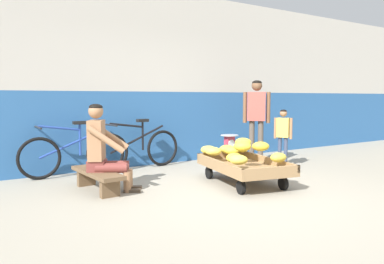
{
  "coord_description": "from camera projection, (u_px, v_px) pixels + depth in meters",
  "views": [
    {
      "loc": [
        -3.02,
        -3.43,
        1.22
      ],
      "look_at": [
        -0.16,
        0.96,
        0.75
      ],
      "focal_mm": 35.98,
      "sensor_mm": 36.0,
      "label": 1
    }
  ],
  "objects": [
    {
      "name": "ground_plane",
      "position": [
        247.0,
        199.0,
        4.61
      ],
      "size": [
        80.0,
        80.0,
        0.0
      ],
      "primitive_type": "plane",
      "color": "gray"
    },
    {
      "name": "back_wall",
      "position": [
        140.0,
        78.0,
        6.91
      ],
      "size": [
        16.0,
        0.3,
        3.15
      ],
      "color": "#2D609E",
      "rests_on": "ground"
    },
    {
      "name": "banana_cart",
      "position": [
        244.0,
        167.0,
        5.43
      ],
      "size": [
        1.12,
        1.58,
        0.36
      ],
      "color": "#99754C",
      "rests_on": "ground"
    },
    {
      "name": "banana_pile",
      "position": [
        238.0,
        150.0,
        5.53
      ],
      "size": [
        1.06,
        1.36,
        0.26
      ],
      "color": "yellow",
      "rests_on": "banana_cart"
    },
    {
      "name": "low_bench",
      "position": [
        97.0,
        176.0,
        5.02
      ],
      "size": [
        0.37,
        1.12,
        0.27
      ],
      "color": "brown",
      "rests_on": "ground"
    },
    {
      "name": "vendor_seated",
      "position": [
        103.0,
        148.0,
        4.99
      ],
      "size": [
        0.74,
        0.65,
        1.14
      ],
      "color": "#9E704C",
      "rests_on": "ground"
    },
    {
      "name": "plastic_crate",
      "position": [
        229.0,
        161.0,
        6.53
      ],
      "size": [
        0.36,
        0.28,
        0.3
      ],
      "color": "#234CA8",
      "rests_on": "ground"
    },
    {
      "name": "weighing_scale",
      "position": [
        230.0,
        143.0,
        6.51
      ],
      "size": [
        0.3,
        0.3,
        0.29
      ],
      "color": "#28282D",
      "rests_on": "plastic_crate"
    },
    {
      "name": "bicycle_near_left",
      "position": [
        74.0,
        154.0,
        5.96
      ],
      "size": [
        1.66,
        0.48,
        0.86
      ],
      "color": "black",
      "rests_on": "ground"
    },
    {
      "name": "bicycle_far_left",
      "position": [
        138.0,
        149.0,
        6.55
      ],
      "size": [
        1.66,
        0.48,
        0.86
      ],
      "color": "black",
      "rests_on": "ground"
    },
    {
      "name": "customer_adult",
      "position": [
        256.0,
        112.0,
        6.99
      ],
      "size": [
        0.37,
        0.37,
        1.53
      ],
      "color": "brown",
      "rests_on": "ground"
    },
    {
      "name": "customer_child",
      "position": [
        283.0,
        132.0,
        6.74
      ],
      "size": [
        0.22,
        0.28,
        1.01
      ],
      "color": "#38425B",
      "rests_on": "ground"
    },
    {
      "name": "shopping_bag",
      "position": [
        254.0,
        164.0,
        6.34
      ],
      "size": [
        0.18,
        0.12,
        0.24
      ],
      "primitive_type": "cube",
      "color": "#3370B7",
      "rests_on": "ground"
    }
  ]
}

